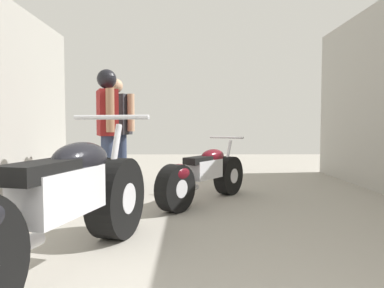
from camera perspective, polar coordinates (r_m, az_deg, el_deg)
ground_plane at (r=3.54m, az=1.05°, el=-12.68°), size 16.02×16.02×0.00m
motorcycle_maroon_cruiser at (r=2.38m, az=-21.20°, el=-9.96°), size 0.89×2.22×1.05m
motorcycle_black_naked at (r=4.34m, az=1.86°, el=-5.17°), size 1.15×1.51×0.81m
mechanic_in_blue at (r=5.62m, az=-12.29°, el=2.96°), size 0.66×0.41×1.69m
mechanic_with_helmet at (r=4.98m, az=-13.67°, el=3.86°), size 0.39×0.67×1.73m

